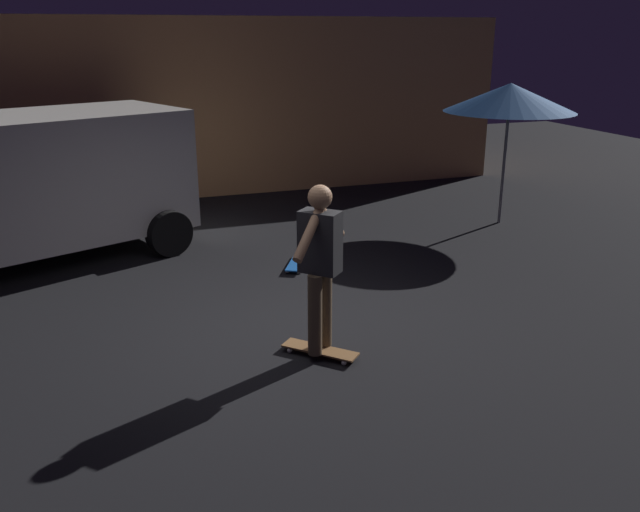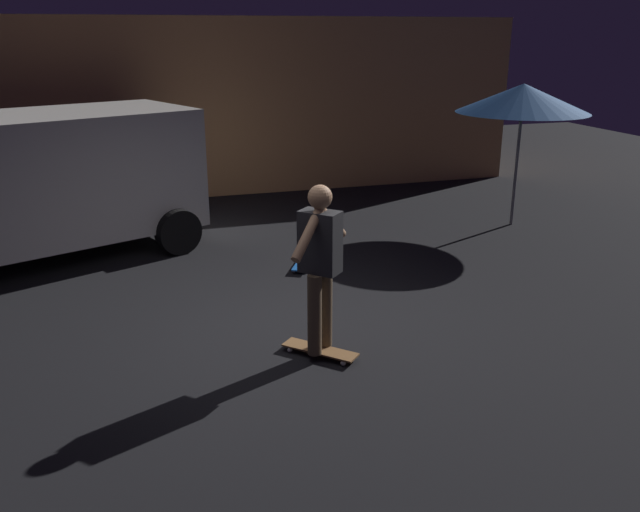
{
  "view_description": "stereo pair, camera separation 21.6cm",
  "coord_description": "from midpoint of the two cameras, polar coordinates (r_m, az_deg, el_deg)",
  "views": [
    {
      "loc": [
        -1.78,
        -6.23,
        3.07
      ],
      "look_at": [
        0.18,
        -0.61,
        1.05
      ],
      "focal_mm": 37.16,
      "sensor_mm": 36.0,
      "label": 1
    },
    {
      "loc": [
        -1.57,
        -6.3,
        3.07
      ],
      "look_at": [
        0.18,
        -0.61,
        1.05
      ],
      "focal_mm": 37.16,
      "sensor_mm": 36.0,
      "label": 2
    }
  ],
  "objects": [
    {
      "name": "ground_plane",
      "position": [
        7.17,
        -3.87,
        -6.63
      ],
      "size": [
        28.0,
        28.0,
        0.0
      ],
      "primitive_type": "plane",
      "color": "black"
    },
    {
      "name": "skateboard_ridden",
      "position": [
        6.67,
        -0.94,
        -8.12
      ],
      "size": [
        0.69,
        0.7,
        0.07
      ],
      "color": "olive",
      "rests_on": "ground_plane"
    },
    {
      "name": "patio_umbrella",
      "position": [
        11.25,
        15.5,
        13.01
      ],
      "size": [
        2.1,
        2.1,
        2.3
      ],
      "color": "slate",
      "rests_on": "ground_plane"
    },
    {
      "name": "skater",
      "position": [
        6.29,
        -0.99,
        -0.12
      ],
      "size": [
        0.76,
        0.75,
        1.67
      ],
      "color": "brown",
      "rests_on": "skateboard_ridden"
    },
    {
      "name": "skateboard_spare",
      "position": [
        9.14,
        -2.62,
        -0.53
      ],
      "size": [
        0.54,
        0.78,
        0.07
      ],
      "color": "#1959B2",
      "rests_on": "ground_plane"
    },
    {
      "name": "low_building",
      "position": [
        14.92,
        -12.59,
        12.96
      ],
      "size": [
        12.87,
        4.08,
        3.35
      ],
      "color": "tan",
      "rests_on": "ground_plane"
    },
    {
      "name": "parked_van",
      "position": [
        9.85,
        -25.71,
        5.71
      ],
      "size": [
        4.98,
        3.6,
        2.03
      ],
      "color": "silver",
      "rests_on": "ground_plane"
    }
  ]
}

